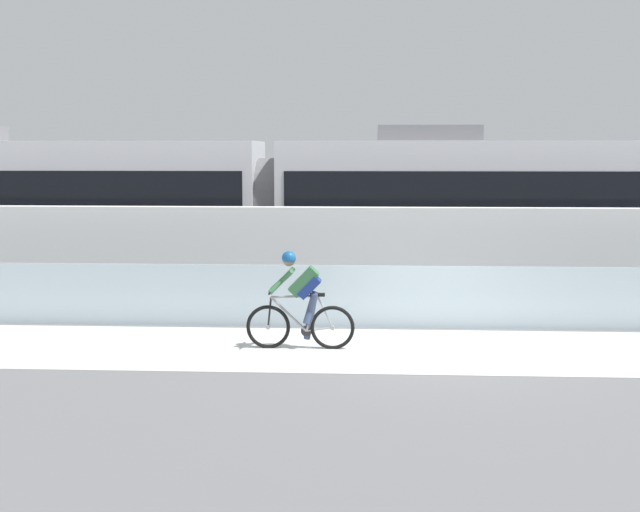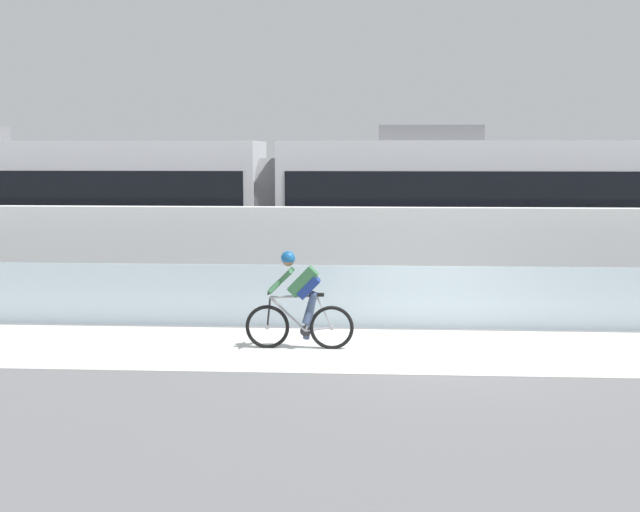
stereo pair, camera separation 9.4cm
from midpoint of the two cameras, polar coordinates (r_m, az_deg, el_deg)
The scene contains 8 objects.
ground_plane at distance 14.31m, azimuth 7.36°, elevation -6.15°, with size 200.00×200.00×0.00m, color slate.
bike_path_deck at distance 14.31m, azimuth 7.36°, elevation -6.13°, with size 32.00×3.20×0.01m, color silver.
glass_parapet at distance 16.01m, azimuth 6.96°, elevation -2.68°, with size 32.00×0.05×1.14m, color silver.
concrete_barrier_wall at distance 17.73m, azimuth 6.65°, elevation -0.21°, with size 32.00×0.36×2.09m, color white.
tram_rail_near at distance 20.33m, azimuth 6.24°, elevation -2.27°, with size 32.00×0.08×0.01m, color #595654.
tram_rail_far at distance 21.74m, azimuth 6.06°, elevation -1.67°, with size 32.00×0.08×0.01m, color #595654.
tram at distance 20.95m, azimuth -3.14°, elevation 3.23°, with size 22.56×2.54×3.81m.
cyclist_on_bike at distance 14.17m, azimuth -1.13°, elevation -2.99°, with size 1.77×0.58×1.61m.
Camera 2 is at (-0.91, -13.92, 3.19)m, focal length 49.08 mm.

